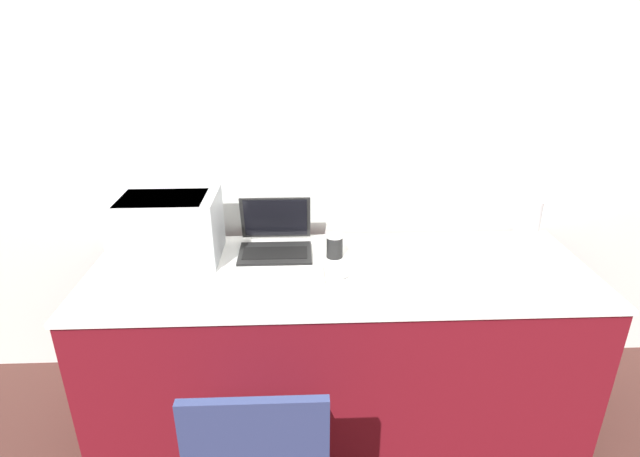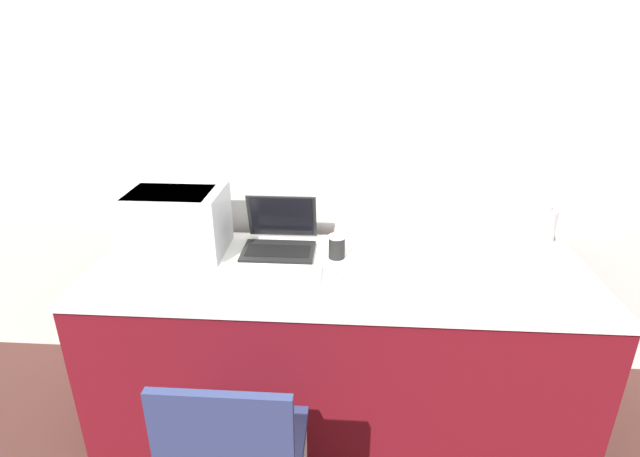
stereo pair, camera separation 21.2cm
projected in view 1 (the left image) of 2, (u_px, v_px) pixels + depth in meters
wall_back at (334, 131)px, 2.40m from camera, size 8.00×0.05×2.60m
table at (339, 345)px, 2.32m from camera, size 2.18×0.76×0.80m
printer at (167, 225)px, 2.21m from camera, size 0.45×0.32×0.30m
laptop_left at (275, 240)px, 2.32m from camera, size 0.33×0.30×0.24m
external_keyboard at (271, 277)px, 2.09m from camera, size 0.44×0.15×0.02m
coffee_cup at (335, 246)px, 2.26m from camera, size 0.08×0.08×0.11m
mouse at (341, 275)px, 2.09m from camera, size 0.06×0.04×0.03m
metal_pitcher at (528, 219)px, 2.39m from camera, size 0.12×0.12×0.26m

